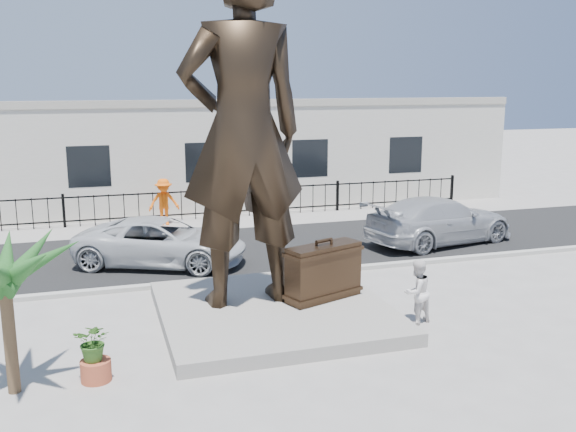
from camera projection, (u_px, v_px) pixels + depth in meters
name	position (u px, v px, depth m)	size (l,w,h in m)	color
ground	(315.00, 339.00, 13.77)	(100.00, 100.00, 0.00)	#9E9991
street	(235.00, 248.00, 21.25)	(40.00, 7.00, 0.01)	black
curb	(262.00, 276.00, 17.97)	(40.00, 0.25, 0.12)	#A5A399
far_sidewalk	(213.00, 223.00, 24.99)	(40.00, 2.50, 0.02)	#9E9991
plinth	(274.00, 311.00, 15.00)	(5.20, 5.20, 0.30)	gray
fence	(209.00, 204.00, 25.62)	(22.00, 0.10, 1.20)	black
building	(192.00, 153.00, 29.22)	(28.00, 7.00, 4.40)	silver
statue	(243.00, 132.00, 14.45)	(2.92, 1.92, 8.01)	black
suitcase	(324.00, 272.00, 15.29)	(1.89, 0.60, 1.33)	#312114
tourist	(417.00, 292.00, 14.55)	(0.72, 0.56, 1.49)	white
car_white	(161.00, 242.00, 19.18)	(2.33, 5.06, 1.41)	silver
car_silver	(440.00, 220.00, 21.77)	(2.20, 5.41, 1.57)	#A7A9AC
worker	(164.00, 202.00, 24.41)	(1.15, 0.66, 1.78)	#FB610D
palm_tree	(15.00, 392.00, 11.43)	(1.80, 1.80, 3.20)	#1D4C1B
planter	(96.00, 371.00, 11.82)	(0.56, 0.56, 0.40)	#B24C2F
shrub	(94.00, 341.00, 11.70)	(0.67, 0.58, 0.74)	#315C1E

